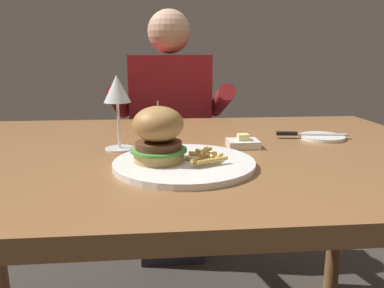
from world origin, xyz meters
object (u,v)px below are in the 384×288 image
bread_plate (322,137)px  diner_person (171,146)px  table_knife (305,134)px  main_plate (184,164)px  wine_glass (117,93)px  butter_dish (243,143)px  burger_sandwich (158,134)px

bread_plate → diner_person: size_ratio=0.11×
bread_plate → table_knife: size_ratio=0.62×
main_plate → wine_glass: bearing=132.6°
bread_plate → butter_dish: butter_dish is taller
diner_person → butter_dish: bearing=-77.3°
main_plate → table_knife: table_knife is taller
wine_glass → butter_dish: size_ratio=2.32×
table_knife → bread_plate: bearing=-7.9°
butter_dish → wine_glass: bearing=178.5°
main_plate → diner_person: bearing=90.0°
wine_glass → table_knife: size_ratio=0.92×
wine_glass → table_knife: 0.56m
wine_glass → butter_dish: bearing=-1.5°
main_plate → bread_plate: size_ratio=2.44×
table_knife → butter_dish: 0.22m
wine_glass → diner_person: size_ratio=0.16×
burger_sandwich → diner_person: size_ratio=0.11×
main_plate → table_knife: size_ratio=1.51×
table_knife → main_plate: bearing=-146.1°
burger_sandwich → bread_plate: 0.54m
main_plate → wine_glass: size_ratio=1.63×
main_plate → wine_glass: (-0.16, 0.17, 0.14)m
table_knife → butter_dish: bearing=-156.8°
butter_dish → burger_sandwich: bearing=-144.3°
butter_dish → diner_person: (-0.17, 0.75, -0.19)m
main_plate → butter_dish: size_ratio=3.79×
table_knife → diner_person: 0.79m
butter_dish → diner_person: bearing=102.7°
burger_sandwich → bread_plate: bearing=26.8°
wine_glass → butter_dish: 0.35m
burger_sandwich → wine_glass: 0.21m
burger_sandwich → butter_dish: burger_sandwich is taller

